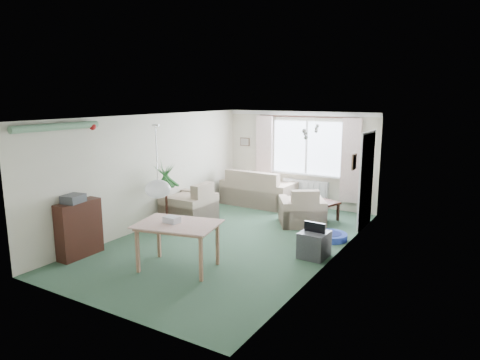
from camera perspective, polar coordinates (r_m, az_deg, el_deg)
The scene contains 25 objects.
ground at distance 8.45m, azimuth -1.06°, elevation -8.01°, with size 6.50×6.50×0.00m, color #2E4E39.
window at distance 10.86m, azimuth 8.91°, elevation 4.28°, with size 1.80×0.03×1.30m, color white.
curtain_rod at distance 10.72m, azimuth 8.87°, elevation 8.33°, with size 2.60×0.03×0.03m, color black.
curtain_left at distance 11.28m, azimuth 3.26°, elevation 3.47°, with size 0.45×0.08×2.00m, color beige.
curtain_right at distance 10.42m, azimuth 14.53°, elevation 2.50°, with size 0.45×0.08×2.00m, color beige.
radiator at distance 11.00m, azimuth 8.66°, elevation -1.43°, with size 1.20×0.10×0.55m, color white.
doorway at distance 9.42m, azimuth 16.53°, elevation -0.18°, with size 0.03×0.95×2.00m, color black.
pendant_lamp at distance 6.16m, azimuth -10.90°, elevation -1.19°, with size 0.36×0.36×0.36m, color white.
tinsel_garland at distance 7.62m, azimuth -23.20°, elevation 6.54°, with size 1.60×1.60×0.12m, color #196626.
bauble_cluster_a at distance 8.23m, azimuth 10.04°, elevation 7.12°, with size 0.20×0.20×0.20m, color silver.
bauble_cluster_b at distance 7.01m, azimuth 8.79°, elevation 6.48°, with size 0.20×0.20×0.20m, color silver.
wall_picture_back at distance 11.64m, azimuth 0.66°, elevation 5.12°, with size 0.28×0.03×0.22m, color brown.
wall_picture_right at distance 8.37m, azimuth 14.97°, elevation 2.36°, with size 0.03×0.24×0.30m, color brown.
sofa at distance 11.05m, azimuth 2.59°, elevation -0.94°, with size 1.84×0.97×0.92m, color beige.
armchair_corner at distance 9.45m, azimuth 8.26°, elevation -3.41°, with size 0.93×0.88×0.83m, color beige.
armchair_left at distance 9.61m, azimuth -6.83°, elevation -2.92°, with size 1.01×0.96×0.90m, color beige.
coffee_table at distance 10.01m, azimuth 10.22°, elevation -3.82°, with size 0.96×0.54×0.43m, color black.
photo_frame at distance 9.97m, azimuth 9.92°, elevation -2.13°, with size 0.12×0.02×0.16m, color #4D3427.
bookshelf at distance 8.00m, azimuth -20.65°, elevation -6.14°, with size 0.27×0.81×0.99m, color black.
hifi_box at distance 7.79m, azimuth -21.35°, elevation -2.34°, with size 0.28×0.35×0.14m, color #393A3E.
houseplant at distance 9.21m, azimuth -9.82°, elevation -2.01°, with size 0.60×0.60×1.41m, color #214C1A.
dining_table at distance 7.09m, azimuth -8.21°, elevation -8.78°, with size 1.19×0.79×0.74m, color tan.
gift_box at distance 7.01m, azimuth -9.07°, elevation -5.31°, with size 0.25×0.18×0.12m, color silver.
tv_cube at distance 7.65m, azimuth 9.86°, elevation -8.47°, with size 0.46×0.50×0.46m, color #35353A.
pet_bed at distance 8.64m, azimuth 12.03°, elevation -7.38°, with size 0.63×0.63×0.13m, color #22489E.
Camera 1 is at (4.23, -6.77, 2.78)m, focal length 32.00 mm.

